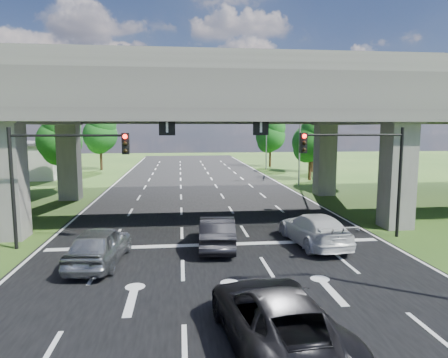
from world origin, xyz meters
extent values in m
plane|color=#284817|center=(0.00, 0.00, 0.00)|extent=(160.00, 160.00, 0.00)
cube|color=black|center=(0.00, 10.00, 0.01)|extent=(18.00, 120.00, 0.03)
cube|color=#3E3B39|center=(0.00, 12.00, 8.00)|extent=(80.00, 15.00, 2.00)
cube|color=#625F5A|center=(0.00, 4.75, 9.50)|extent=(80.00, 0.50, 1.00)
cube|color=#625F5A|center=(0.00, 19.25, 9.50)|extent=(80.00, 0.50, 1.00)
cube|color=#625F5A|center=(-11.00, 6.00, 3.50)|extent=(1.60, 1.60, 7.00)
cube|color=#625F5A|center=(-11.00, 18.00, 3.50)|extent=(1.60, 1.60, 7.00)
cube|color=#625F5A|center=(11.00, 6.00, 3.50)|extent=(1.60, 1.60, 7.00)
cube|color=#625F5A|center=(11.00, 18.00, 3.50)|extent=(1.60, 1.60, 7.00)
cube|color=black|center=(-2.50, 5.00, 6.00)|extent=(0.85, 0.06, 0.85)
cube|color=black|center=(2.50, 5.00, 6.00)|extent=(0.85, 0.06, 0.85)
cylinder|color=black|center=(10.00, 4.00, 3.00)|extent=(0.18, 0.18, 6.00)
cylinder|color=black|center=(7.25, 4.00, 5.60)|extent=(5.50, 0.12, 0.12)
cube|color=black|center=(4.50, 3.82, 5.20)|extent=(0.35, 0.28, 1.05)
sphere|color=#FF0C05|center=(4.50, 3.66, 5.55)|extent=(0.22, 0.22, 0.22)
cylinder|color=black|center=(-10.00, 4.00, 3.00)|extent=(0.18, 0.18, 6.00)
cylinder|color=black|center=(-7.25, 4.00, 5.60)|extent=(5.50, 0.12, 0.12)
cube|color=black|center=(-4.50, 3.82, 5.20)|extent=(0.35, 0.28, 1.05)
sphere|color=#FF0C05|center=(-4.50, 3.66, 5.55)|extent=(0.22, 0.22, 0.22)
cylinder|color=gray|center=(10.50, 24.00, 5.00)|extent=(0.16, 0.16, 10.00)
cylinder|color=gray|center=(9.00, 24.00, 9.70)|extent=(3.00, 0.10, 0.10)
cube|color=gray|center=(7.50, 24.00, 9.60)|extent=(0.60, 0.25, 0.18)
cylinder|color=gray|center=(10.50, 40.00, 5.00)|extent=(0.16, 0.16, 10.00)
cylinder|color=gray|center=(9.00, 40.00, 9.70)|extent=(3.00, 0.10, 0.10)
cube|color=gray|center=(7.50, 40.00, 9.60)|extent=(0.60, 0.25, 0.18)
cylinder|color=black|center=(-14.00, 26.00, 1.65)|extent=(0.36, 0.36, 3.30)
sphere|color=#155018|center=(-14.00, 26.00, 4.65)|extent=(4.50, 4.50, 4.50)
sphere|color=#155018|center=(-13.60, 25.70, 6.00)|extent=(3.60, 3.60, 3.60)
sphere|color=#155018|center=(-14.30, 26.40, 3.75)|extent=(3.30, 3.30, 3.30)
cylinder|color=black|center=(-17.00, 34.00, 1.43)|extent=(0.36, 0.36, 2.86)
sphere|color=#155018|center=(-17.00, 34.00, 4.03)|extent=(3.90, 3.90, 3.90)
sphere|color=#155018|center=(-16.60, 33.70, 5.20)|extent=(3.12, 3.12, 3.12)
sphere|color=#155018|center=(-17.30, 34.40, 3.25)|extent=(2.86, 2.86, 2.86)
cylinder|color=black|center=(-13.00, 42.00, 1.76)|extent=(0.36, 0.36, 3.52)
sphere|color=#155018|center=(-13.00, 42.00, 4.96)|extent=(4.80, 4.80, 4.80)
sphere|color=#155018|center=(-12.60, 41.70, 6.40)|extent=(3.84, 3.84, 3.84)
sphere|color=#155018|center=(-13.30, 42.40, 4.00)|extent=(3.52, 3.52, 3.52)
cylinder|color=black|center=(13.00, 28.00, 1.54)|extent=(0.36, 0.36, 3.08)
sphere|color=#155018|center=(13.00, 28.00, 4.34)|extent=(4.20, 4.20, 4.20)
sphere|color=#155018|center=(13.40, 27.70, 5.60)|extent=(3.36, 3.36, 3.36)
sphere|color=#155018|center=(12.70, 28.40, 3.50)|extent=(3.08, 3.08, 3.08)
cylinder|color=black|center=(16.00, 36.00, 1.43)|extent=(0.36, 0.36, 2.86)
sphere|color=#155018|center=(16.00, 36.00, 4.03)|extent=(3.90, 3.90, 3.90)
sphere|color=#155018|center=(16.40, 35.70, 5.20)|extent=(3.12, 3.12, 3.12)
sphere|color=#155018|center=(15.70, 36.40, 3.25)|extent=(2.86, 2.86, 2.86)
cylinder|color=black|center=(12.00, 44.00, 1.65)|extent=(0.36, 0.36, 3.30)
sphere|color=#155018|center=(12.00, 44.00, 4.65)|extent=(4.50, 4.50, 4.50)
sphere|color=#155018|center=(12.40, 43.70, 6.00)|extent=(3.60, 3.60, 3.60)
sphere|color=#155018|center=(11.70, 44.40, 3.75)|extent=(3.30, 3.30, 3.30)
imported|color=gray|center=(-5.40, 1.13, 0.87)|extent=(2.48, 5.10, 1.68)
imported|color=black|center=(-0.06, 3.00, 0.82)|extent=(2.05, 4.93, 1.59)
imported|color=silver|center=(4.92, 3.00, 0.82)|extent=(2.75, 5.66, 1.59)
imported|color=black|center=(0.68, -6.24, 0.86)|extent=(3.36, 6.24, 1.66)
camera|label=1|loc=(-1.86, -16.26, 5.97)|focal=32.00mm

